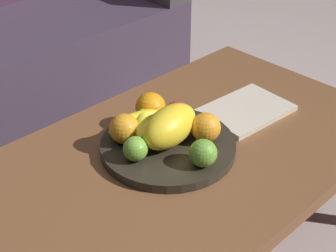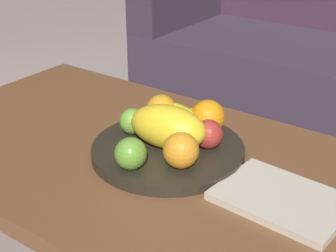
{
  "view_description": "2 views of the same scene",
  "coord_description": "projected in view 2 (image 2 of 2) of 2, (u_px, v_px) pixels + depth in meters",
  "views": [
    {
      "loc": [
        -0.71,
        -0.73,
        1.19
      ],
      "look_at": [
        0.03,
        0.03,
        0.5
      ],
      "focal_mm": 53.44,
      "sensor_mm": 36.0,
      "label": 1
    },
    {
      "loc": [
        0.62,
        -0.8,
        0.99
      ],
      "look_at": [
        0.03,
        0.03,
        0.5
      ],
      "focal_mm": 53.8,
      "sensor_mm": 36.0,
      "label": 2
    }
  ],
  "objects": [
    {
      "name": "apple_right",
      "position": [
        132.0,
        121.0,
        1.2
      ],
      "size": [
        0.06,
        0.06,
        0.06
      ],
      "primitive_type": "sphere",
      "color": "#70AC37",
      "rests_on": "fruit_bowl"
    },
    {
      "name": "magazine",
      "position": [
        282.0,
        199.0,
        0.99
      ],
      "size": [
        0.26,
        0.2,
        0.02
      ],
      "primitive_type": "cube",
      "rotation": [
        0.0,
        0.0,
        -0.07
      ],
      "color": "beige",
      "rests_on": "coffee_table"
    },
    {
      "name": "apple_left",
      "position": [
        208.0,
        134.0,
        1.13
      ],
      "size": [
        0.07,
        0.07,
        0.07
      ],
      "primitive_type": "sphere",
      "color": "#AA3129",
      "rests_on": "fruit_bowl"
    },
    {
      "name": "orange_right",
      "position": [
        161.0,
        110.0,
        1.24
      ],
      "size": [
        0.08,
        0.08,
        0.08
      ],
      "primitive_type": "sphere",
      "color": "orange",
      "rests_on": "fruit_bowl"
    },
    {
      "name": "coffee_table",
      "position": [
        150.0,
        172.0,
        1.18
      ],
      "size": [
        1.29,
        0.69,
        0.42
      ],
      "color": "brown",
      "rests_on": "ground_plane"
    },
    {
      "name": "orange_front",
      "position": [
        208.0,
        117.0,
        1.19
      ],
      "size": [
        0.08,
        0.08,
        0.08
      ],
      "primitive_type": "sphere",
      "color": "orange",
      "rests_on": "fruit_bowl"
    },
    {
      "name": "apple_front",
      "position": [
        131.0,
        154.0,
        1.05
      ],
      "size": [
        0.07,
        0.07,
        0.07
      ],
      "primitive_type": "sphere",
      "color": "#68A034",
      "rests_on": "fruit_bowl"
    },
    {
      "name": "fruit_bowl",
      "position": [
        168.0,
        150.0,
        1.16
      ],
      "size": [
        0.35,
        0.35,
        0.03
      ],
      "primitive_type": "cylinder",
      "color": "#2A261C",
      "rests_on": "coffee_table"
    },
    {
      "name": "melon_large_front",
      "position": [
        168.0,
        127.0,
        1.13
      ],
      "size": [
        0.2,
        0.13,
        0.1
      ],
      "primitive_type": "ellipsoid",
      "rotation": [
        0.0,
        0.0,
        0.17
      ],
      "color": "yellow",
      "rests_on": "fruit_bowl"
    },
    {
      "name": "orange_left",
      "position": [
        181.0,
        150.0,
        1.05
      ],
      "size": [
        0.08,
        0.08,
        0.08
      ],
      "primitive_type": "sphere",
      "color": "orange",
      "rests_on": "fruit_bowl"
    },
    {
      "name": "banana_bunch",
      "position": [
        176.0,
        120.0,
        1.21
      ],
      "size": [
        0.16,
        0.14,
        0.06
      ],
      "color": "gold",
      "rests_on": "fruit_bowl"
    }
  ]
}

